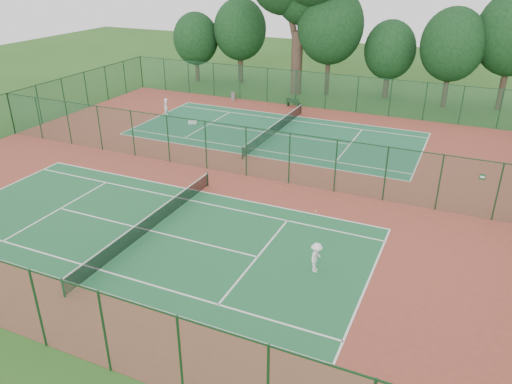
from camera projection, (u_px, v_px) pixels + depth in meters
ground at (226, 172)px, 34.56m from camera, size 120.00×120.00×0.00m
red_pad at (226, 172)px, 34.56m from camera, size 40.00×36.00×0.01m
court_near at (150, 231)px, 27.14m from camera, size 23.77×10.97×0.01m
court_far at (275, 134)px, 41.97m from camera, size 23.77×10.97×0.01m
fence_north at (311, 90)px, 48.64m from camera, size 40.00×0.09×3.50m
fence_south at (8, 298)px, 18.97m from camera, size 40.00×0.09×3.50m
fence_west at (11, 114)px, 41.23m from camera, size 0.09×36.00×3.50m
fence_divider at (226, 148)px, 33.80m from camera, size 40.00×0.09×3.50m
tennis_net_near at (149, 222)px, 26.91m from camera, size 0.10×12.90×0.97m
tennis_net_far at (276, 128)px, 41.74m from camera, size 0.10×12.90×0.97m
player_near at (316, 257)px, 23.34m from camera, size 0.57×0.98×1.51m
player_far at (166, 107)px, 46.48m from camera, size 0.53×0.67×1.61m
trash_bin at (233, 96)px, 51.58m from camera, size 0.61×0.61×0.83m
bench at (293, 103)px, 49.23m from camera, size 1.46×0.61×0.87m
kit_bag at (193, 122)px, 44.37m from camera, size 0.79×0.53×0.28m
stray_ball_a at (281, 187)px, 32.26m from camera, size 0.07×0.07×0.07m
stray_ball_b at (278, 185)px, 32.44m from camera, size 0.07×0.07×0.07m
stray_ball_c at (161, 164)px, 35.74m from camera, size 0.07×0.07×0.07m
evergreen_row at (333, 93)px, 54.35m from camera, size 39.00×5.00×12.00m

